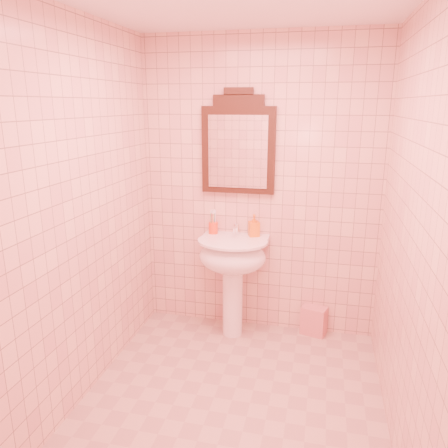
% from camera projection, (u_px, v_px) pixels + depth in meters
% --- Properties ---
extents(floor, '(2.20, 2.20, 0.00)m').
position_uv_depth(floor, '(232.00, 400.00, 2.97)').
color(floor, tan).
rests_on(floor, ground).
extents(back_wall, '(2.00, 0.02, 2.50)m').
position_uv_depth(back_wall, '(260.00, 190.00, 3.67)').
color(back_wall, beige).
rests_on(back_wall, floor).
extents(pedestal_sink, '(0.58, 0.58, 0.86)m').
position_uv_depth(pedestal_sink, '(233.00, 263.00, 3.65)').
color(pedestal_sink, white).
rests_on(pedestal_sink, floor).
extents(faucet, '(0.04, 0.16, 0.11)m').
position_uv_depth(faucet, '(236.00, 229.00, 3.71)').
color(faucet, white).
rests_on(faucet, pedestal_sink).
extents(mirror, '(0.61, 0.06, 0.85)m').
position_uv_depth(mirror, '(238.00, 146.00, 3.58)').
color(mirror, black).
rests_on(mirror, back_wall).
extents(toothbrush_cup, '(0.08, 0.08, 0.18)m').
position_uv_depth(toothbrush_cup, '(213.00, 228.00, 3.76)').
color(toothbrush_cup, '#EF3914').
rests_on(toothbrush_cup, pedestal_sink).
extents(soap_dispenser, '(0.11, 0.11, 0.19)m').
position_uv_depth(soap_dispenser, '(254.00, 226.00, 3.67)').
color(soap_dispenser, orange).
rests_on(soap_dispenser, pedestal_sink).
extents(towel, '(0.24, 0.19, 0.25)m').
position_uv_depth(towel, '(314.00, 320.00, 3.80)').
color(towel, '#DA8280').
rests_on(towel, floor).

